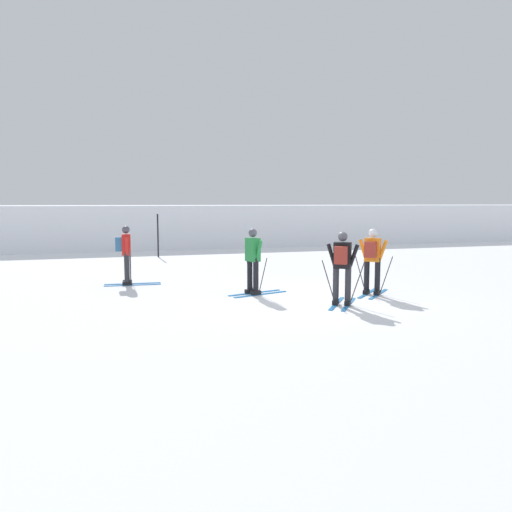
{
  "coord_description": "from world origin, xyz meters",
  "views": [
    {
      "loc": [
        -4.95,
        -11.02,
        2.37
      ],
      "look_at": [
        -0.96,
        2.18,
        0.9
      ],
      "focal_mm": 35.15,
      "sensor_mm": 36.0,
      "label": 1
    }
  ],
  "objects": [
    {
      "name": "ground_plane",
      "position": [
        0.0,
        0.0,
        0.0
      ],
      "size": [
        120.0,
        120.0,
        0.0
      ],
      "primitive_type": "plane",
      "color": "white"
    },
    {
      "name": "far_snow_ridge",
      "position": [
        0.0,
        18.42,
        1.11
      ],
      "size": [
        80.0,
        8.61,
        2.21
      ],
      "primitive_type": "cube",
      "color": "white",
      "rests_on": "ground"
    },
    {
      "name": "skier_red",
      "position": [
        -4.4,
        3.79,
        0.95
      ],
      "size": [
        1.62,
        1.0,
        1.71
      ],
      "color": "#237AC6",
      "rests_on": "ground"
    },
    {
      "name": "skier_orange",
      "position": [
        1.58,
        0.31,
        0.96
      ],
      "size": [
        1.39,
        1.39,
        1.71
      ],
      "color": "#237AC6",
      "rests_on": "ground"
    },
    {
      "name": "skier_green",
      "position": [
        -1.32,
        1.26,
        0.92
      ],
      "size": [
        1.64,
        0.96,
        1.71
      ],
      "color": "#237AC6",
      "rests_on": "ground"
    },
    {
      "name": "skier_black",
      "position": [
        0.24,
        -0.68,
        0.95
      ],
      "size": [
        1.24,
        1.51,
        1.71
      ],
      "color": "#237AC6",
      "rests_on": "ground"
    },
    {
      "name": "trail_marker_pole",
      "position": [
        -2.75,
        11.04,
        0.94
      ],
      "size": [
        0.07,
        0.07,
        1.88
      ],
      "primitive_type": "cylinder",
      "color": "black",
      "rests_on": "ground"
    }
  ]
}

